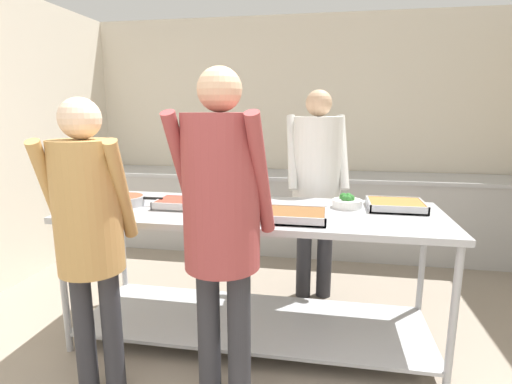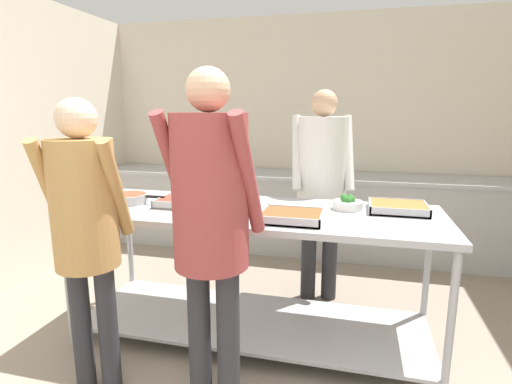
% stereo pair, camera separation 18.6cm
% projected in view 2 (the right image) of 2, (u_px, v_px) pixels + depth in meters
% --- Properties ---
extents(wall_rear, '(5.01, 0.06, 2.65)m').
position_uv_depth(wall_rear, '(310.00, 133.00, 4.72)').
color(wall_rear, beige).
rests_on(wall_rear, ground_plane).
extents(back_counter, '(4.85, 0.65, 0.89)m').
position_uv_depth(back_counter, '(304.00, 212.00, 4.55)').
color(back_counter, '#A8A8A8').
rests_on(back_counter, ground_plane).
extents(serving_counter, '(2.48, 0.87, 0.94)m').
position_uv_depth(serving_counter, '(252.00, 253.00, 2.73)').
color(serving_counter, '#ADAFB5').
rests_on(serving_counter, ground_plane).
extents(sauce_pan, '(0.42, 0.28, 0.06)m').
position_uv_depth(sauce_pan, '(129.00, 198.00, 2.86)').
color(sauce_pan, '#ADAFB5').
rests_on(sauce_pan, serving_counter).
extents(serving_tray_roast, '(0.49, 0.27, 0.05)m').
position_uv_depth(serving_tray_roast, '(193.00, 203.00, 2.75)').
color(serving_tray_roast, '#ADAFB5').
rests_on(serving_tray_roast, serving_counter).
extents(plate_stack, '(0.22, 0.22, 0.07)m').
position_uv_depth(plate_stack, '(244.00, 208.00, 2.56)').
color(plate_stack, white).
rests_on(plate_stack, serving_counter).
extents(serving_tray_greens, '(0.37, 0.31, 0.05)m').
position_uv_depth(serving_tray_greens, '(292.00, 216.00, 2.40)').
color(serving_tray_greens, '#ADAFB5').
rests_on(serving_tray_greens, serving_counter).
extents(broccoli_bowl, '(0.20, 0.20, 0.09)m').
position_uv_depth(broccoli_bowl, '(348.00, 204.00, 2.68)').
color(broccoli_bowl, silver).
rests_on(broccoli_bowl, serving_counter).
extents(serving_tray_vegetables, '(0.37, 0.32, 0.05)m').
position_uv_depth(serving_tray_vegetables, '(398.00, 208.00, 2.62)').
color(serving_tray_vegetables, '#ADAFB5').
rests_on(serving_tray_vegetables, serving_counter).
extents(guest_serving_left, '(0.50, 0.39, 1.79)m').
position_uv_depth(guest_serving_left, '(211.00, 210.00, 1.96)').
color(guest_serving_left, '#2D2D33').
rests_on(guest_serving_left, ground_plane).
extents(guest_serving_right, '(0.49, 0.39, 1.65)m').
position_uv_depth(guest_serving_right, '(85.00, 217.00, 2.14)').
color(guest_serving_right, '#2D2D33').
rests_on(guest_serving_right, ground_plane).
extents(cook_behind_counter, '(0.54, 0.42, 1.75)m').
position_uv_depth(cook_behind_counter, '(322.00, 175.00, 3.24)').
color(cook_behind_counter, '#2D2D33').
rests_on(cook_behind_counter, ground_plane).
extents(water_bottle, '(0.07, 0.07, 0.30)m').
position_uv_depth(water_bottle, '(240.00, 160.00, 4.60)').
color(water_bottle, brown).
rests_on(water_bottle, back_counter).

